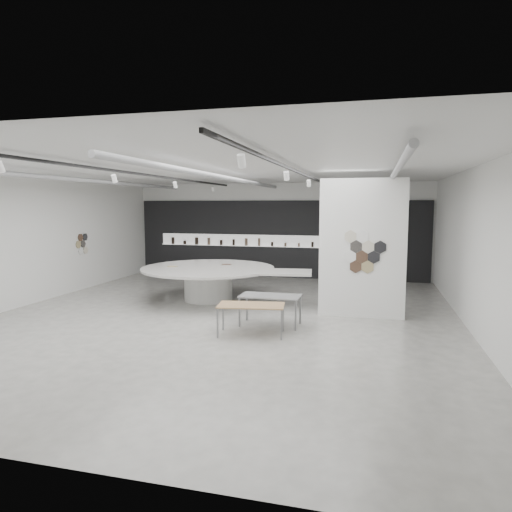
% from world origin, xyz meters
% --- Properties ---
extents(room, '(12.02, 14.02, 3.82)m').
position_xyz_m(room, '(-0.09, -0.00, 2.07)').
color(room, '#A6A49D').
rests_on(room, ground).
extents(back_wall_display, '(11.80, 0.27, 3.10)m').
position_xyz_m(back_wall_display, '(-0.08, 6.93, 1.54)').
color(back_wall_display, black).
rests_on(back_wall_display, ground).
extents(partition_column, '(2.20, 0.38, 3.60)m').
position_xyz_m(partition_column, '(3.50, 1.00, 1.80)').
color(partition_column, white).
rests_on(partition_column, ground).
extents(display_island, '(5.54, 4.54, 1.04)m').
position_xyz_m(display_island, '(-1.03, 1.92, 0.67)').
color(display_island, white).
rests_on(display_island, ground).
extents(sample_table_wood, '(1.57, 0.94, 0.69)m').
position_xyz_m(sample_table_wood, '(1.16, -1.40, 0.64)').
color(sample_table_wood, '#A57F55').
rests_on(sample_table_wood, ground).
extents(sample_table_stone, '(1.46, 0.74, 0.74)m').
position_xyz_m(sample_table_stone, '(1.40, -0.50, 0.68)').
color(sample_table_stone, gray).
rests_on(sample_table_stone, ground).
extents(kitchen_counter, '(1.86, 0.93, 1.40)m').
position_xyz_m(kitchen_counter, '(3.20, 6.51, 0.51)').
color(kitchen_counter, white).
rests_on(kitchen_counter, ground).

